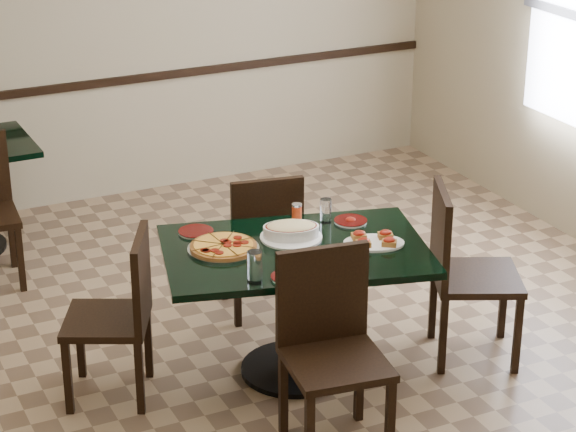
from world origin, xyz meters
name	(u,v)px	position (x,y,z in m)	size (l,w,h in m)	color
floor	(287,348)	(0.00, 0.00, 0.00)	(5.50, 5.50, 0.00)	#8E7252
room_shell	(313,61)	(1.02, 1.73, 1.17)	(5.50, 5.50, 5.50)	silver
main_table	(295,279)	(-0.08, -0.25, 0.57)	(1.57, 1.22, 0.75)	black
chair_far	(263,237)	(0.05, 0.44, 0.51)	(0.50, 0.50, 0.92)	black
chair_near	(330,338)	(-0.21, -0.91, 0.56)	(0.52, 0.52, 1.00)	black
chair_right	(461,264)	(0.83, -0.48, 0.57)	(0.62, 0.62, 1.00)	black
chair_left	(122,308)	(-0.99, -0.08, 0.52)	(0.57, 0.57, 0.92)	black
pepperoni_pizza	(223,247)	(-0.43, -0.11, 0.77)	(0.38, 0.38, 0.04)	silver
lasagna_casserole	(291,230)	(-0.04, -0.13, 0.80)	(0.35, 0.34, 0.09)	white
bread_basket	(318,261)	(-0.08, -0.53, 0.79)	(0.21, 0.15, 0.09)	brown
bruschetta_platter	(374,240)	(0.32, -0.40, 0.77)	(0.39, 0.34, 0.05)	white
side_plate_near	(290,277)	(-0.26, -0.58, 0.76)	(0.20, 0.20, 0.02)	white
side_plate_far_r	(351,221)	(0.36, -0.08, 0.76)	(0.19, 0.19, 0.03)	white
side_plate_far_l	(196,232)	(-0.48, 0.16, 0.76)	(0.19, 0.19, 0.02)	white
napkin_setting	(291,279)	(-0.26, -0.59, 0.75)	(0.17, 0.17, 0.01)	white
water_glass_a	(326,211)	(0.23, -0.02, 0.82)	(0.06, 0.06, 0.14)	white
water_glass_b	(255,267)	(-0.44, -0.54, 0.83)	(0.08, 0.08, 0.17)	white
pepper_shaker	(297,212)	(0.10, 0.08, 0.80)	(0.06, 0.06, 0.10)	red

